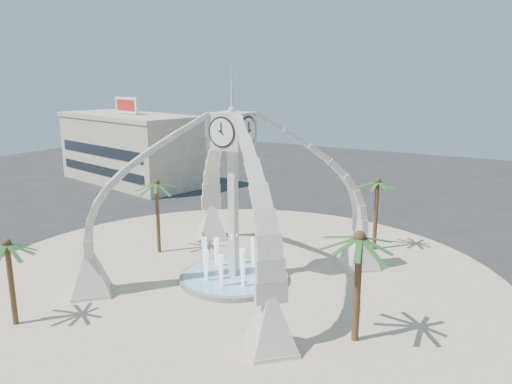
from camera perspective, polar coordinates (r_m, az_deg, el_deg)
The scene contains 9 objects.
ground at distance 37.43m, azimuth -2.55°, elevation -10.04°, with size 140.00×140.00×0.00m, color #282828.
plaza at distance 37.42m, azimuth -2.55°, elevation -9.99°, with size 40.00×40.00×0.06m, color beige.
clock_tower at distance 35.39m, azimuth -2.66°, elevation -0.33°, with size 17.94×17.94×16.30m.
fountain at distance 37.32m, azimuth -2.55°, elevation -9.63°, with size 8.00×8.00×3.62m.
building_nw at distance 72.60m, azimuth -14.28°, elevation 4.88°, with size 23.75×13.73×11.90m.
palm_east at distance 27.71m, azimuth 11.77°, elevation -5.24°, with size 4.67×4.67×7.02m.
palm_west at distance 42.08m, azimuth -11.33°, elevation 0.90°, with size 4.12×4.12×6.76m.
palm_north at distance 43.19m, azimuth 13.73°, elevation 1.04°, with size 4.33×4.33×6.77m.
palm_south at distance 32.67m, azimuth -26.61°, elevation -5.40°, with size 4.27×4.27×5.84m.
Camera 1 is at (19.03, -28.69, 14.69)m, focal length 35.00 mm.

